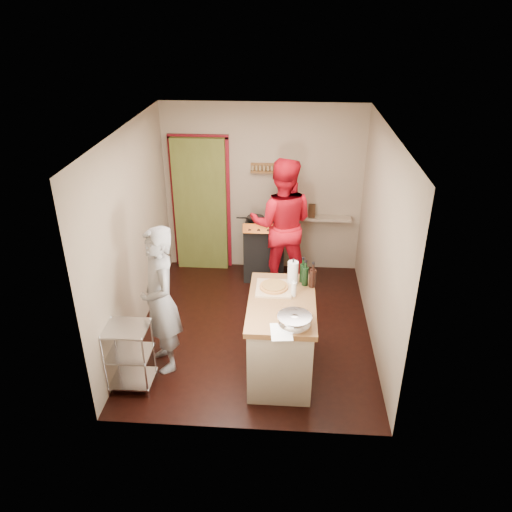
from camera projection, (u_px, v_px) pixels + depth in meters
The scene contains 10 objects.
floor at pixel (255, 328), 6.60m from camera, with size 3.50×3.50×0.00m, color black.
back_wall at pixel (222, 198), 7.70m from camera, with size 3.00×0.44×2.60m.
left_wall at pixel (132, 235), 6.10m from camera, with size 0.04×3.50×2.60m, color gray.
right_wall at pixel (380, 243), 5.91m from camera, with size 0.04×3.50×2.60m, color gray.
ceiling at pixel (254, 130), 5.40m from camera, with size 3.00×3.50×0.02m, color white.
stove at pixel (264, 250), 7.65m from camera, with size 0.60×0.63×1.00m.
wire_shelving at pixel (129, 354), 5.41m from camera, with size 0.48×0.40×0.80m.
island at pixel (281, 335), 5.63m from camera, with size 0.74×1.35×1.25m.
person_stripe at pixel (160, 301), 5.56m from camera, with size 0.64×0.42×1.76m, color #A2A2A6.
person_red at pixel (282, 224), 7.20m from camera, with size 0.95×0.74×1.96m, color red.
Camera 1 is at (0.40, -5.42, 3.86)m, focal length 35.00 mm.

